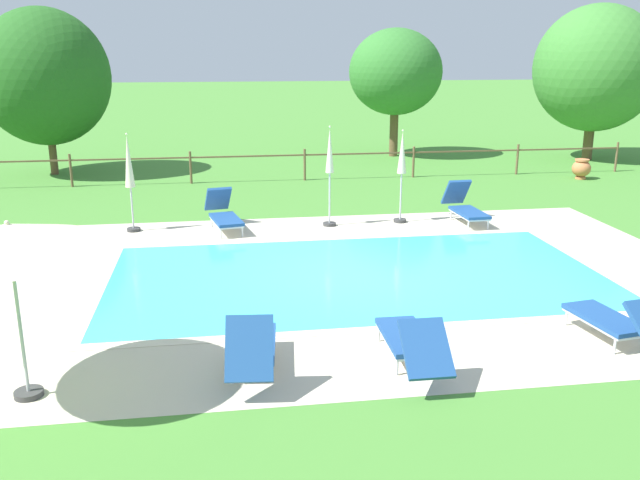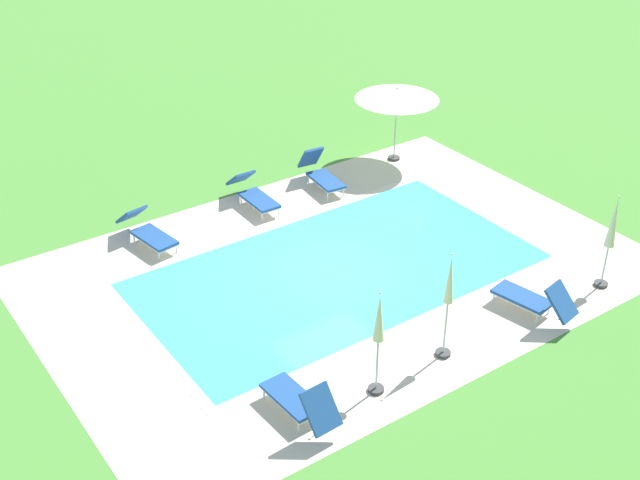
{
  "view_description": "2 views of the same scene",
  "coord_description": "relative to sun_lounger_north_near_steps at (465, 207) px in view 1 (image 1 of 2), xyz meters",
  "views": [
    {
      "loc": [
        -2.57,
        -12.25,
        4.26
      ],
      "look_at": [
        -0.65,
        0.5,
        0.6
      ],
      "focal_mm": 38.08,
      "sensor_mm": 36.0,
      "label": 1
    },
    {
      "loc": [
        9.98,
        13.54,
        10.88
      ],
      "look_at": [
        0.49,
        -0.02,
        1.01
      ],
      "focal_mm": 46.89,
      "sensor_mm": 36.0,
      "label": 2
    }
  ],
  "objects": [
    {
      "name": "patio_umbrella_closed_row_mid_west",
      "position": [
        -8.21,
        0.35,
        1.1
      ],
      "size": [
        0.32,
        0.32,
        2.36
      ],
      "color": "#383838",
      "rests_on": "ground"
    },
    {
      "name": "swimming_pool_water",
      "position": [
        -3.55,
        -3.7,
        -0.39
      ],
      "size": [
        9.44,
        5.07,
        0.01
      ],
      "primitive_type": "cube",
      "color": "#42CCD6",
      "rests_on": "ground"
    },
    {
      "name": "tree_centre",
      "position": [
        8.35,
        8.96,
        3.1
      ],
      "size": [
        4.71,
        4.71,
        5.9
      ],
      "color": "brown",
      "rests_on": "ground"
    },
    {
      "name": "sun_lounger_north_near_steps",
      "position": [
        0.0,
        0.0,
        0.0
      ],
      "size": [
        0.69,
        1.86,
        1.01
      ],
      "color": "navy",
      "rests_on": "ground"
    },
    {
      "name": "terracotta_urn_near_fence",
      "position": [
        5.95,
        5.06,
        -0.03
      ],
      "size": [
        0.62,
        0.62,
        0.67
      ],
      "color": "#C67547",
      "rests_on": "ground"
    },
    {
      "name": "pool_coping_rim",
      "position": [
        -3.55,
        -3.7,
        -0.39
      ],
      "size": [
        9.92,
        5.55,
        0.01
      ],
      "color": "beige",
      "rests_on": "ground"
    },
    {
      "name": "tree_far_west",
      "position": [
        -11.8,
        8.67,
        2.92
      ],
      "size": [
        4.34,
        4.34,
        5.6
      ],
      "color": "brown",
      "rests_on": "ground"
    },
    {
      "name": "sun_lounger_south_near_corner",
      "position": [
        -3.6,
        -7.62,
        -0.02
      ],
      "size": [
        0.62,
        1.99,
        0.86
      ],
      "color": "navy",
      "rests_on": "ground"
    },
    {
      "name": "patio_umbrella_closed_row_centre",
      "position": [
        -1.62,
        0.24,
        1.11
      ],
      "size": [
        0.32,
        0.32,
        2.34
      ],
      "color": "#383838",
      "rests_on": "ground"
    },
    {
      "name": "tree_west_mid",
      "position": [
        0.97,
        10.96,
        2.94
      ],
      "size": [
        3.69,
        3.69,
        5.04
      ],
      "color": "brown",
      "rests_on": "ground"
    },
    {
      "name": "perimeter_fence",
      "position": [
        -3.29,
        6.22,
        0.3
      ],
      "size": [
        22.47,
        0.08,
        1.05
      ],
      "color": "brown",
      "rests_on": "ground"
    },
    {
      "name": "patio_umbrella_open_foreground",
      "position": [
        -8.62,
        -7.75,
        1.69
      ],
      "size": [
        2.48,
        2.48,
        2.3
      ],
      "color": "#383838",
      "rests_on": "ground"
    },
    {
      "name": "sun_lounger_north_far",
      "position": [
        -6.04,
        0.18,
        -0.01
      ],
      "size": [
        0.95,
        1.97,
        0.96
      ],
      "color": "navy",
      "rests_on": "ground"
    },
    {
      "name": "ground_plane",
      "position": [
        -3.55,
        -3.7,
        -0.4
      ],
      "size": [
        160.0,
        160.0,
        0.0
      ],
      "primitive_type": "plane",
      "color": "#478433"
    },
    {
      "name": "sun_lounger_north_mid",
      "position": [
        -5.77,
        -7.53,
        0.0
      ],
      "size": [
        0.78,
        1.87,
        1.02
      ],
      "color": "navy",
      "rests_on": "ground"
    },
    {
      "name": "sun_lounger_north_end",
      "position": [
        -0.38,
        -7.42,
        -0.02
      ],
      "size": [
        0.89,
        2.04,
        0.87
      ],
      "color": "navy",
      "rests_on": "ground"
    },
    {
      "name": "pool_deck_paving",
      "position": [
        -3.55,
        -3.7,
        -0.39
      ],
      "size": [
        13.97,
        9.6,
        0.01
      ],
      "primitive_type": "cube",
      "color": "beige",
      "rests_on": "ground"
    },
    {
      "name": "patio_umbrella_closed_row_west",
      "position": [
        -3.45,
        0.15,
        1.16
      ],
      "size": [
        0.32,
        0.32,
        2.47
      ],
      "color": "#383838",
      "rests_on": "ground"
    }
  ]
}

